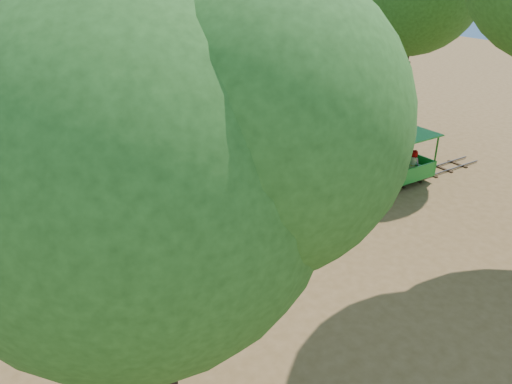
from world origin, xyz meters
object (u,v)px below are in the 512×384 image
locomotive (233,185)px  carriage_rear (393,168)px  carriage_front (318,189)px  fence (179,143)px

locomotive → carriage_rear: 7.50m
carriage_front → fence: (-1.85, 8.01, -0.25)m
locomotive → fence: locomotive is taller
locomotive → carriage_rear: (7.42, -0.07, -1.03)m
carriage_rear → fence: (-5.74, 7.99, -0.21)m
carriage_front → fence: 8.23m
carriage_rear → fence: 9.84m
locomotive → carriage_rear: bearing=-0.6°
fence → carriage_front: bearing=-77.0°
carriage_rear → fence: size_ratio=0.21×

